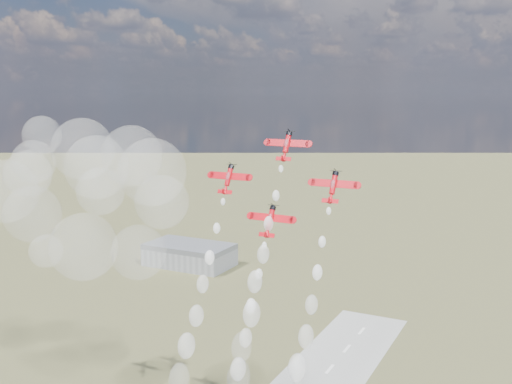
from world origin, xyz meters
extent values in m
cube|color=gray|center=(-120.00, 180.00, 5.00)|extent=(50.00, 28.00, 10.00)
cube|color=#595B60|center=(-120.00, 180.00, 11.50)|extent=(50.00, 28.00, 3.00)
cylinder|color=red|center=(11.03, 24.09, 89.22)|extent=(1.25, 3.33, 4.69)
cylinder|color=black|center=(11.03, 25.29, 91.42)|extent=(1.43, 1.69, 1.47)
cube|color=red|center=(11.03, 24.49, 89.30)|extent=(10.93, 1.03, 1.67)
cube|color=white|center=(8.08, 24.59, 89.25)|extent=(4.30, 0.26, 0.45)
cube|color=white|center=(13.99, 24.59, 89.25)|extent=(4.30, 0.26, 0.45)
cube|color=red|center=(11.03, 22.04, 85.74)|extent=(3.94, 0.57, 0.92)
cube|color=red|center=(11.03, 21.37, 85.91)|extent=(0.13, 1.89, 1.75)
ellipsoid|color=silver|center=(11.03, 23.61, 89.37)|extent=(0.99, 1.83, 2.37)
cone|color=red|center=(11.03, 22.46, 86.33)|extent=(1.25, 2.22, 2.65)
cylinder|color=red|center=(-2.54, 19.54, 80.87)|extent=(1.25, 3.33, 4.69)
cylinder|color=black|center=(-2.54, 20.74, 83.08)|extent=(1.43, 1.69, 1.47)
cube|color=red|center=(-2.54, 19.95, 80.96)|extent=(10.93, 1.03, 1.67)
cube|color=white|center=(-5.49, 20.04, 80.91)|extent=(4.30, 0.26, 0.45)
cube|color=white|center=(0.42, 20.04, 80.91)|extent=(4.30, 0.26, 0.45)
cube|color=red|center=(-2.54, 17.50, 77.40)|extent=(3.94, 0.57, 0.92)
cube|color=red|center=(-2.54, 16.82, 77.56)|extent=(0.13, 1.89, 1.75)
ellipsoid|color=silver|center=(-2.54, 19.07, 81.03)|extent=(0.99, 1.83, 2.37)
cone|color=red|center=(-2.54, 17.92, 77.99)|extent=(1.25, 2.22, 2.65)
cylinder|color=red|center=(24.60, 19.54, 80.87)|extent=(1.25, 3.33, 4.69)
cylinder|color=black|center=(24.60, 20.74, 83.08)|extent=(1.43, 1.69, 1.47)
cube|color=red|center=(24.60, 19.95, 80.96)|extent=(10.93, 1.03, 1.67)
cube|color=white|center=(21.65, 20.04, 80.91)|extent=(4.30, 0.26, 0.45)
cube|color=white|center=(27.56, 20.04, 80.91)|extent=(4.30, 0.26, 0.45)
cube|color=red|center=(24.60, 17.50, 77.40)|extent=(3.94, 0.57, 0.92)
cube|color=red|center=(24.60, 16.82, 77.56)|extent=(0.13, 1.89, 1.75)
ellipsoid|color=silver|center=(24.60, 19.07, 81.03)|extent=(0.99, 1.83, 2.37)
cone|color=red|center=(24.60, 17.92, 77.99)|extent=(1.25, 2.22, 2.65)
cylinder|color=red|center=(11.03, 15.00, 72.53)|extent=(1.25, 3.33, 4.69)
cylinder|color=black|center=(11.03, 16.20, 74.74)|extent=(1.43, 1.69, 1.47)
cube|color=red|center=(11.03, 15.40, 72.62)|extent=(10.93, 1.03, 1.67)
cube|color=white|center=(8.08, 15.50, 72.57)|extent=(4.30, 0.26, 0.45)
cube|color=white|center=(13.99, 15.50, 72.57)|extent=(4.30, 0.26, 0.45)
cube|color=red|center=(11.03, 12.95, 69.06)|extent=(3.94, 0.57, 0.92)
cube|color=red|center=(11.03, 12.28, 69.22)|extent=(0.13, 1.89, 1.75)
ellipsoid|color=silver|center=(11.03, 14.52, 72.69)|extent=(0.99, 1.83, 2.37)
cone|color=red|center=(11.03, 13.37, 69.64)|extent=(1.25, 2.22, 2.65)
sphere|color=white|center=(10.93, 20.87, 83.49)|extent=(1.05, 1.05, 1.05)
sphere|color=white|center=(11.07, 17.81, 77.48)|extent=(1.56, 1.56, 1.56)
sphere|color=white|center=(10.94, 14.15, 71.46)|extent=(2.08, 2.08, 2.08)
sphere|color=white|center=(11.21, 10.85, 65.02)|extent=(2.59, 2.59, 2.59)
sphere|color=white|center=(10.70, 7.65, 59.37)|extent=(3.10, 3.10, 3.10)
sphere|color=white|center=(11.39, 4.65, 52.96)|extent=(3.61, 3.61, 3.61)
sphere|color=white|center=(11.03, 0.56, 46.65)|extent=(4.12, 4.12, 4.12)
sphere|color=white|center=(11.60, -1.85, 40.86)|extent=(4.63, 4.63, 4.63)
sphere|color=white|center=(-2.44, 16.36, 75.14)|extent=(1.05, 1.05, 1.05)
sphere|color=white|center=(-2.41, 13.23, 69.20)|extent=(1.56, 1.56, 1.56)
sphere|color=white|center=(-2.46, 9.85, 62.77)|extent=(2.08, 2.08, 2.08)
sphere|color=white|center=(-2.38, 6.47, 57.23)|extent=(2.59, 2.59, 2.59)
sphere|color=white|center=(-2.32, 3.43, 50.51)|extent=(3.10, 3.10, 3.10)
sphere|color=white|center=(-2.99, 0.12, 44.37)|extent=(3.61, 3.61, 3.61)
sphere|color=white|center=(-2.78, -3.42, 38.12)|extent=(4.12, 4.12, 4.12)
sphere|color=white|center=(24.66, 16.55, 75.28)|extent=(1.05, 1.05, 1.05)
sphere|color=white|center=(24.57, 12.97, 69.00)|extent=(1.56, 1.56, 1.56)
sphere|color=white|center=(24.76, 9.87, 62.90)|extent=(2.08, 2.08, 2.08)
sphere|color=white|center=(24.79, 6.61, 56.66)|extent=(2.59, 2.59, 2.59)
sphere|color=white|center=(24.88, 3.44, 50.70)|extent=(3.10, 3.10, 3.10)
sphere|color=white|center=(24.42, -0.05, 45.12)|extent=(3.61, 3.61, 3.61)
sphere|color=white|center=(11.02, 11.78, 66.84)|extent=(1.05, 1.05, 1.05)
sphere|color=white|center=(11.22, 8.59, 60.91)|extent=(1.56, 1.56, 1.56)
sphere|color=white|center=(10.79, 5.46, 54.41)|extent=(2.08, 2.08, 2.08)
sphere|color=white|center=(11.28, 2.02, 48.29)|extent=(2.59, 2.59, 2.59)
sphere|color=white|center=(11.31, -1.55, 42.57)|extent=(3.10, 3.10, 3.10)
sphere|color=white|center=(-29.97, 16.74, 85.00)|extent=(15.92, 15.92, 15.92)
sphere|color=white|center=(-36.13, 33.67, 78.27)|extent=(19.99, 19.99, 19.99)
sphere|color=white|center=(-30.54, 30.20, 70.43)|extent=(15.58, 15.58, 15.58)
sphere|color=white|center=(-63.69, 15.05, 81.78)|extent=(12.43, 12.43, 12.43)
sphere|color=white|center=(-62.41, 17.49, 89.28)|extent=(10.98, 10.98, 10.98)
sphere|color=white|center=(-42.85, 18.71, 74.31)|extent=(13.26, 13.26, 13.26)
sphere|color=white|center=(-56.52, 27.21, 84.69)|extent=(18.47, 18.47, 18.47)
sphere|color=white|center=(-56.62, 33.06, 78.58)|extent=(19.69, 19.69, 19.69)
sphere|color=white|center=(-66.20, 19.92, 54.05)|extent=(10.11, 10.11, 10.11)
sphere|color=white|center=(-78.84, 27.14, 63.00)|extent=(18.29, 18.29, 18.29)
sphere|color=white|center=(-82.79, 21.12, 70.94)|extent=(19.68, 19.68, 19.68)
sphere|color=white|center=(-51.60, 20.41, 57.02)|extent=(19.83, 19.83, 19.83)
sphere|color=white|center=(-43.17, 34.88, 52.88)|extent=(17.07, 17.07, 17.07)
sphere|color=white|center=(-82.42, 29.66, 75.40)|extent=(15.18, 15.18, 15.18)
camera|label=1|loc=(69.12, -107.52, 101.60)|focal=42.00mm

